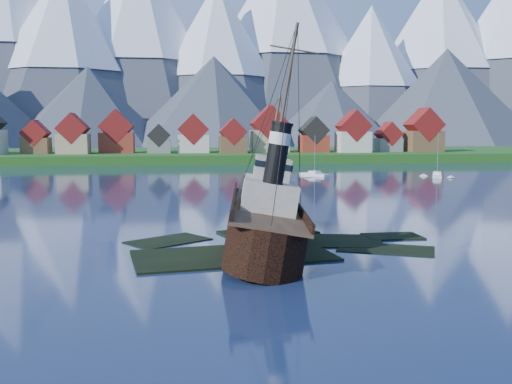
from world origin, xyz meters
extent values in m
plane|color=#192748|center=(0.00, 0.00, 0.00)|extent=(1400.00, 1400.00, 0.00)
cube|color=black|center=(-3.00, -2.00, -0.32)|extent=(19.08, 11.42, 1.00)
cube|color=black|center=(6.00, 4.00, -0.38)|extent=(15.15, 9.76, 1.00)
cube|color=black|center=(2.00, 9.00, -0.28)|extent=(11.45, 9.06, 1.00)
cube|color=black|center=(12.00, -1.00, -0.42)|extent=(10.27, 8.34, 1.00)
cube|color=black|center=(-9.00, 6.00, -0.40)|extent=(9.42, 8.68, 1.00)
cube|color=black|center=(15.00, 5.00, -0.35)|extent=(6.00, 4.00, 1.00)
cube|color=#1A4814|center=(0.00, 170.00, 0.00)|extent=(600.00, 80.00, 3.20)
cube|color=#3F3D38|center=(0.00, 132.00, 0.00)|extent=(600.00, 2.50, 2.00)
cube|color=brown|center=(-56.00, 153.00, 5.75)|extent=(9.00, 8.00, 5.50)
cube|color=maroon|center=(-56.00, 153.00, 10.12)|extent=(9.16, 8.16, 9.16)
cube|color=tan|center=(-43.00, 150.00, 6.40)|extent=(10.50, 9.00, 6.80)
cube|color=maroon|center=(-43.00, 150.00, 11.69)|extent=(10.69, 9.18, 10.69)
cube|color=maroon|center=(-29.00, 156.00, 6.60)|extent=(12.00, 8.50, 7.20)
cube|color=maroon|center=(-29.00, 156.00, 12.36)|extent=(12.22, 8.67, 12.22)
cube|color=slate|center=(-14.00, 151.00, 5.40)|extent=(8.00, 7.00, 4.80)
cube|color=black|center=(-14.00, 151.00, 9.24)|extent=(8.15, 7.14, 8.15)
cube|color=beige|center=(-2.00, 154.00, 6.20)|extent=(11.00, 9.50, 6.40)
cube|color=maroon|center=(-2.00, 154.00, 11.38)|extent=(11.20, 9.69, 11.20)
cube|color=brown|center=(12.00, 150.00, 5.90)|extent=(9.50, 8.00, 5.80)
cube|color=maroon|center=(12.00, 150.00, 10.51)|extent=(9.67, 8.16, 9.67)
cube|color=tan|center=(26.00, 155.00, 7.00)|extent=(13.50, 10.00, 8.00)
cube|color=maroon|center=(26.00, 155.00, 13.43)|extent=(13.75, 10.20, 13.75)
cube|color=maroon|center=(42.00, 152.00, 6.10)|extent=(10.00, 8.50, 6.20)
cube|color=black|center=(42.00, 152.00, 11.00)|extent=(10.18, 8.67, 10.18)
cube|color=beige|center=(56.00, 149.00, 6.75)|extent=(11.50, 9.00, 7.50)
cube|color=maroon|center=(56.00, 149.00, 12.57)|extent=(11.71, 9.18, 11.71)
cube|color=slate|center=(71.00, 153.00, 5.50)|extent=(9.00, 7.50, 5.00)
cube|color=maroon|center=(71.00, 153.00, 9.62)|extent=(9.16, 7.65, 9.16)
cube|color=brown|center=(84.00, 151.00, 6.90)|extent=(12.50, 10.00, 7.80)
cube|color=maroon|center=(84.00, 151.00, 13.05)|extent=(12.73, 10.20, 12.73)
cone|color=#2D333D|center=(-160.00, 500.00, 100.50)|extent=(250.00, 250.00, 205.00)
cone|color=#2D333D|center=(-100.00, 455.00, 73.00)|extent=(180.00, 180.00, 150.00)
cone|color=white|center=(-100.00, 455.00, 103.00)|extent=(111.60, 111.60, 90.00)
cone|color=#2D333D|center=(-40.00, 495.00, 88.00)|extent=(210.00, 210.00, 180.00)
cone|color=white|center=(-40.00, 495.00, 124.00)|extent=(130.20, 130.20, 108.00)
cone|color=#2D333D|center=(30.00, 470.00, 70.50)|extent=(170.00, 170.00, 145.00)
cone|color=white|center=(30.00, 470.00, 99.50)|extent=(105.40, 105.40, 87.00)
cone|color=#2D333D|center=(100.00, 515.00, 98.00)|extent=(240.00, 240.00, 200.00)
cone|color=#2D333D|center=(170.00, 460.00, 60.50)|extent=(150.00, 150.00, 125.00)
cone|color=white|center=(170.00, 460.00, 85.50)|extent=(93.00, 93.00, 75.00)
cone|color=#2D333D|center=(250.00, 490.00, 83.00)|extent=(200.00, 200.00, 170.00)
cone|color=white|center=(250.00, 490.00, 117.00)|extent=(124.00, 124.00, 102.00)
cone|color=#2D333D|center=(-70.00, 374.00, 27.00)|extent=(120.00, 120.00, 58.00)
cone|color=#2D333D|center=(20.00, 369.00, 31.00)|extent=(136.00, 136.00, 66.00)
cone|color=#2D333D|center=(110.00, 373.00, 23.00)|extent=(110.00, 110.00, 50.00)
cone|color=#2D333D|center=(200.00, 370.00, 35.50)|extent=(150.00, 150.00, 75.00)
cube|color=black|center=(-0.28, 0.40, 2.12)|extent=(6.55, 18.87, 3.93)
cone|color=black|center=(-0.28, 12.65, 2.12)|extent=(6.55, 6.55, 6.55)
cylinder|color=black|center=(-0.28, -9.04, 2.12)|extent=(6.55, 6.55, 3.93)
cube|color=#4C3826|center=(-0.28, 0.40, 4.18)|extent=(6.42, 24.90, 0.23)
cube|color=black|center=(-3.42, 0.40, 4.60)|extent=(0.19, 24.12, 0.84)
cube|color=black|center=(2.87, 0.40, 4.60)|extent=(0.19, 24.12, 0.84)
cube|color=#ADA89E|center=(-0.28, -1.00, 5.58)|extent=(4.87, 7.96, 2.81)
cube|color=#ADA89E|center=(-0.28, -0.07, 8.01)|extent=(3.37, 3.74, 2.06)
cylinder|color=black|center=(-0.28, -4.09, 9.61)|extent=(1.78, 1.78, 5.24)
cylinder|color=silver|center=(-0.28, -4.09, 10.92)|extent=(1.87, 1.87, 1.03)
cylinder|color=#473828|center=(-0.28, 7.89, 9.89)|extent=(0.26, 0.26, 11.23)
cylinder|color=#473828|center=(-0.28, -1.94, 15.13)|extent=(0.30, 0.30, 12.17)
cube|color=silver|center=(54.13, 76.43, 0.10)|extent=(5.33, 8.28, 1.16)
cube|color=silver|center=(54.13, 76.43, 1.01)|extent=(2.60, 2.84, 0.67)
cylinder|color=gray|center=(54.13, 76.43, 5.68)|extent=(0.13, 0.13, 10.01)
cube|color=silver|center=(25.76, 84.04, 0.09)|extent=(6.38, 8.87, 1.07)
cube|color=silver|center=(25.76, 84.04, 0.94)|extent=(2.95, 3.15, 0.63)
cylinder|color=gray|center=(25.76, 84.04, 5.27)|extent=(0.13, 0.13, 9.30)
camera|label=1|loc=(-8.00, -52.95, 11.64)|focal=40.00mm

